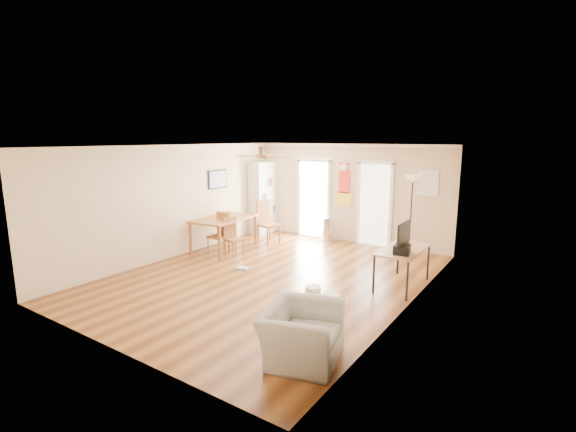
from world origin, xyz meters
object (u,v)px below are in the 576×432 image
Objects in this scene: dining_table at (224,234)px; wastebasket_b at (331,304)px; printer at (402,249)px; dining_chair_right_a at (269,223)px; dining_chair_right_b at (234,237)px; bookshelf at (263,198)px; armchair at (302,333)px; computer_desk at (402,267)px; wastebasket_a at (313,295)px; torchiere_lamp at (411,215)px; dining_chair_near at (218,234)px; trash_can at (328,229)px.

wastebasket_b is (3.98, -1.87, -0.25)m from dining_table.
printer is 1.72m from wastebasket_b.
dining_chair_right_a is 4.33m from printer.
dining_chair_right_b is (0.55, -0.26, 0.04)m from dining_table.
dining_chair_right_b reaches higher than wastebasket_b.
bookshelf is 5.58m from printer.
printer reaches higher than armchair.
computer_desk is at bearing -91.43° from dining_chair_right_a.
wastebasket_a is (2.99, -2.81, -0.41)m from dining_chair_right_a.
torchiere_lamp is 1.39× the size of computer_desk.
bookshelf is at bearing 137.55° from wastebasket_b.
dining_chair_near reaches higher than dining_chair_right_b.
dining_chair_right_a reaches higher than trash_can.
dining_chair_near is at bearing 39.64° from armchair.
dining_table is at bearing 76.39° from dining_chair_right_b.
computer_desk is 1.91m from wastebasket_b.
dining_chair_right_b is 4.21m from torchiere_lamp.
dining_chair_near is 3.10× the size of printer.
dining_chair_right_b is 3.80m from wastebasket_b.
dining_chair_right_a is at bearing 25.17° from armchair.
dining_chair_right_a is 3.57m from torchiere_lamp.
dining_chair_right_a is 1.79× the size of trash_can.
torchiere_lamp is 5.98× the size of printer.
dining_table reaches higher than wastebasket_a.
computer_desk is at bearing -19.00° from armchair.
dining_chair_near is at bearing -75.95° from bookshelf.
torchiere_lamp is 6.20× the size of wastebasket_a.
computer_desk is at bearing 73.79° from wastebasket_b.
dining_chair_right_a is 5.78m from armchair.
torchiere_lamp is at bearing -11.46° from armchair.
bookshelf is at bearing 100.05° from dining_table.
dining_table is 4.51m from computer_desk.
trash_can is 3.61m from computer_desk.
dining_chair_right_b is (0.00, -1.37, -0.11)m from dining_chair_right_a.
trash_can is 2.06× the size of wastebasket_a.
wastebasket_b is (-0.62, -1.47, -0.65)m from printer.
dining_chair_right_b is at bearing 16.98° from dining_chair_near.
torchiere_lamp is at bearing 84.34° from wastebasket_a.
bookshelf reaches higher than armchair.
bookshelf is at bearing 142.73° from printer.
bookshelf is 2.20m from trash_can.
bookshelf is 1.26× the size of dining_table.
armchair is (3.75, -3.02, -0.11)m from dining_chair_right_b.
dining_chair_right_a is 1.63m from trash_can.
trash_can is at bearing 9.84° from armchair.
computer_desk is 1.93m from wastebasket_a.
dining_chair_near is 3.66m from wastebasket_a.
dining_chair_right_b is at bearing -114.82° from trash_can.
bookshelf is at bearing 33.09° from dining_chair_right_b.
computer_desk is at bearing -0.59° from dining_table.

